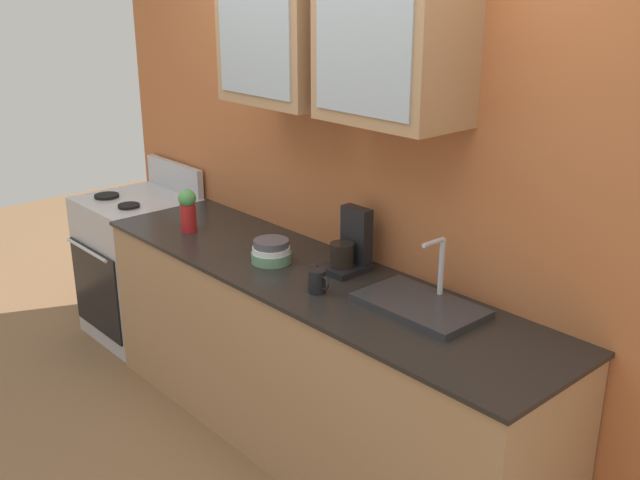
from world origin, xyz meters
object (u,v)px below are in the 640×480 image
(stove_range, at_px, (141,266))
(sink_faucet, at_px, (421,304))
(vase, at_px, (188,209))
(cup_near_sink, at_px, (317,281))
(bowl_stack, at_px, (271,251))
(coffee_maker, at_px, (350,248))

(stove_range, distance_m, sink_faucet, 2.25)
(vase, xyz_separation_m, cup_near_sink, (1.06, -0.03, -0.07))
(stove_range, distance_m, bowl_stack, 1.47)
(stove_range, relative_size, coffee_maker, 3.69)
(stove_range, bearing_deg, sink_faucet, 2.31)
(bowl_stack, bearing_deg, vase, -175.74)
(bowl_stack, bearing_deg, coffee_maker, 33.05)
(stove_range, relative_size, bowl_stack, 5.62)
(sink_faucet, relative_size, vase, 2.25)
(sink_faucet, bearing_deg, coffee_maker, 170.77)
(sink_faucet, distance_m, vase, 1.47)
(stove_range, xyz_separation_m, sink_faucet, (2.20, 0.09, 0.46))
(bowl_stack, bearing_deg, sink_faucet, 8.76)
(coffee_maker, bearing_deg, cup_near_sink, -71.37)
(stove_range, distance_m, cup_near_sink, 1.87)
(vase, distance_m, cup_near_sink, 1.06)
(stove_range, xyz_separation_m, cup_near_sink, (1.80, -0.11, 0.49))
(coffee_maker, bearing_deg, vase, -165.16)
(bowl_stack, relative_size, cup_near_sink, 1.67)
(stove_range, height_order, cup_near_sink, stove_range)
(stove_range, height_order, sink_faucet, sink_faucet)
(bowl_stack, relative_size, vase, 0.84)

